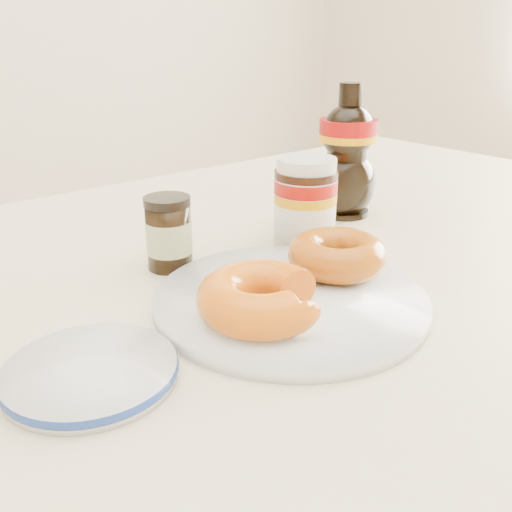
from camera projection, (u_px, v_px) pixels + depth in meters
dining_table at (294, 337)px, 0.64m from camera, size 1.40×0.90×0.75m
plate at (290, 300)px, 0.53m from camera, size 0.25×0.25×0.01m
donut_bitten at (261, 298)px, 0.48m from camera, size 0.13×0.13×0.04m
donut_whole at (337, 254)px, 0.57m from camera, size 0.12×0.12×0.04m
nutella_jar at (305, 198)px, 0.66m from camera, size 0.07×0.07×0.10m
syrup_bottle at (347, 151)px, 0.76m from camera, size 0.10×0.09×0.18m
dark_jar at (169, 234)px, 0.60m from camera, size 0.05×0.05×0.08m
blue_rim_saucer at (91, 372)px, 0.42m from camera, size 0.13×0.13×0.01m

